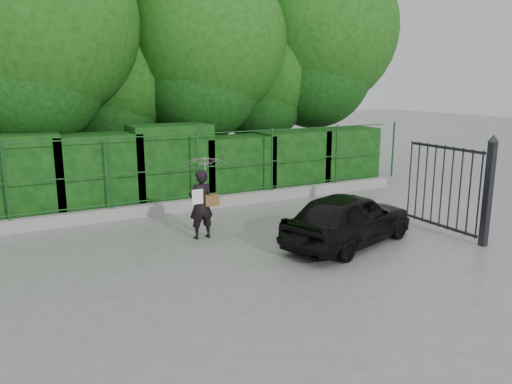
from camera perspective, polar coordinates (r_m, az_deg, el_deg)
name	(u,v)px	position (r m, az deg, el deg)	size (l,w,h in m)	color
ground	(265,264)	(9.59, 1.07, -8.23)	(80.00, 80.00, 0.00)	gray
kerb	(184,206)	(13.49, -8.22, -1.54)	(14.00, 0.25, 0.30)	#9E9E99
fence	(191,166)	(13.35, -7.47, 2.94)	(14.13, 0.06, 1.80)	#16441A
hedge	(163,169)	(14.17, -10.63, 2.64)	(14.20, 1.20, 2.23)	black
trees	(179,42)	(16.57, -8.81, 16.61)	(17.10, 6.15, 8.08)	black
gate	(469,187)	(11.65, 23.16, 0.56)	(0.22, 2.33, 2.36)	#24242A
woman	(204,184)	(10.95, -5.93, 0.87)	(0.91, 0.93, 1.82)	black
car	(349,218)	(10.72, 10.54, -2.96)	(1.36, 3.38, 1.15)	black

